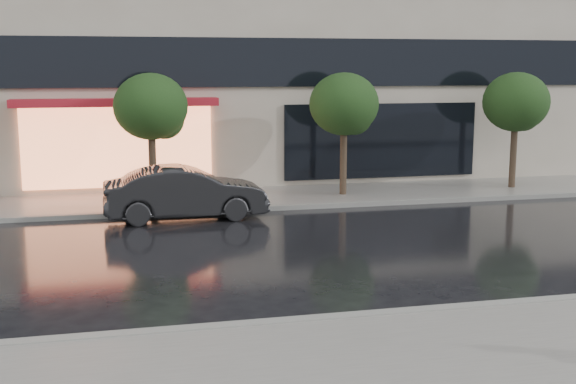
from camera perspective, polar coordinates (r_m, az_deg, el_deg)
name	(u,v)px	position (r m, az deg, el deg)	size (l,w,h in m)	color
ground	(349,302)	(13.17, 4.83, -8.65)	(120.00, 120.00, 0.00)	black
sidewalk_near	(422,372)	(10.31, 10.52, -13.85)	(60.00, 4.50, 0.12)	slate
sidewalk_far	(250,198)	(22.83, -3.04, -0.49)	(60.00, 3.50, 0.12)	slate
curb_near	(367,317)	(12.25, 6.28, -9.77)	(60.00, 0.25, 0.14)	gray
curb_far	(260,208)	(21.14, -2.21, -1.30)	(60.00, 0.25, 0.14)	gray
tree_mid_west	(153,109)	(21.96, -10.63, 6.46)	(2.20, 2.20, 3.99)	#33261C
tree_mid_east	(346,106)	(23.00, 4.57, 6.75)	(2.20, 2.20, 3.99)	#33261C
tree_far_east	(517,104)	(25.46, 17.65, 6.63)	(2.20, 2.20, 3.99)	#33261C
parked_car	(186,193)	(20.08, -8.10, -0.07)	(1.55, 4.44, 1.46)	black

